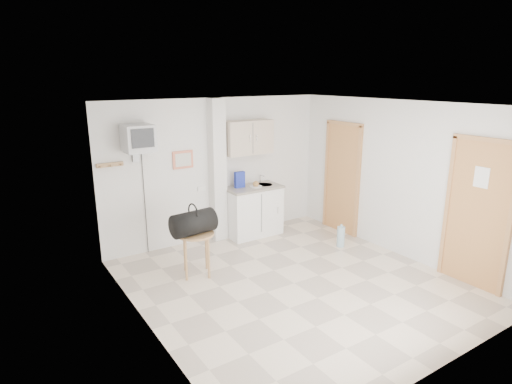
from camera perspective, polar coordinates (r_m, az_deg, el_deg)
ground at (r=6.24m, az=5.11°, el=-12.03°), size 4.50×4.50×0.00m
room_envelope at (r=5.92m, az=6.75°, el=2.30°), size 4.24×4.54×2.55m
kitchenette at (r=7.79m, az=-0.56°, el=-0.03°), size 1.03×0.58×2.10m
crt_television at (r=6.73m, az=-15.44°, el=6.84°), size 0.44×0.45×2.15m
round_table at (r=6.32m, az=-8.02°, el=-6.31°), size 0.54×0.54×0.65m
duffel_bag at (r=6.18m, az=-8.34°, el=-4.08°), size 0.66×0.41×0.46m
water_bottle at (r=7.54m, az=11.24°, el=-5.85°), size 0.13×0.13×0.40m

